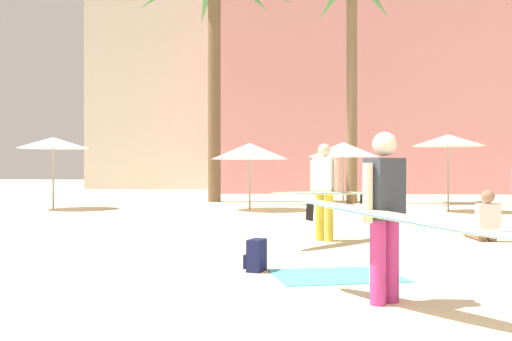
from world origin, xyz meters
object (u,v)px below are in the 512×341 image
at_px(cafe_umbrella_2, 250,151).
at_px(cafe_umbrella_5, 343,150).
at_px(cafe_umbrella_1, 448,140).
at_px(person_far_left, 484,223).
at_px(person_far_right, 387,212).
at_px(person_near_left, 325,190).
at_px(cafe_umbrella_4, 53,143).
at_px(beach_towel, 337,276).
at_px(backpack, 256,256).

distance_m(cafe_umbrella_2, cafe_umbrella_5, 3.03).
relative_size(cafe_umbrella_1, person_far_left, 2.40).
bearing_deg(person_far_right, cafe_umbrella_5, 135.14).
xyz_separation_m(person_far_left, person_near_left, (-2.98, -0.36, 0.63)).
height_order(cafe_umbrella_4, person_far_left, cafe_umbrella_4).
height_order(beach_towel, backpack, backpack).
bearing_deg(cafe_umbrella_2, cafe_umbrella_5, 5.79).
bearing_deg(cafe_umbrella_1, person_far_left, -100.00).
distance_m(backpack, person_far_right, 2.41).
height_order(cafe_umbrella_5, person_far_right, cafe_umbrella_5).
relative_size(backpack, person_near_left, 0.17).
bearing_deg(backpack, person_near_left, -91.57).
xyz_separation_m(beach_towel, person_far_left, (3.03, 3.72, 0.32)).
relative_size(cafe_umbrella_5, beach_towel, 1.48).
bearing_deg(person_far_left, beach_towel, 138.57).
distance_m(cafe_umbrella_1, backpack, 12.01).
bearing_deg(person_far_left, cafe_umbrella_1, -12.32).
distance_m(beach_towel, person_far_left, 4.81).
height_order(cafe_umbrella_1, person_near_left, cafe_umbrella_1).
bearing_deg(person_far_right, backpack, 175.56).
xyz_separation_m(cafe_umbrella_5, person_far_left, (1.90, -7.81, -1.62)).
height_order(beach_towel, person_far_right, person_far_right).
distance_m(cafe_umbrella_4, person_far_right, 15.53).
xyz_separation_m(person_far_right, person_near_left, (-0.31, 4.92, 0.03)).
height_order(cafe_umbrella_1, backpack, cafe_umbrella_1).
height_order(cafe_umbrella_5, person_far_left, cafe_umbrella_5).
bearing_deg(backpack, cafe_umbrella_1, -98.95).
bearing_deg(cafe_umbrella_2, beach_towel, -80.43).
bearing_deg(person_far_left, backpack, 127.96).
relative_size(backpack, person_far_left, 0.42).
relative_size(cafe_umbrella_1, beach_towel, 1.54).
relative_size(person_far_left, person_near_left, 0.41).
distance_m(cafe_umbrella_2, cafe_umbrella_4, 6.48).
bearing_deg(cafe_umbrella_1, person_far_right, -107.56).
distance_m(cafe_umbrella_4, beach_towel, 14.17).
relative_size(cafe_umbrella_4, person_far_right, 1.07).
bearing_deg(cafe_umbrella_5, beach_towel, -95.57).
distance_m(cafe_umbrella_5, person_far_left, 8.20).
bearing_deg(person_far_left, cafe_umbrella_4, 54.31).
height_order(cafe_umbrella_1, cafe_umbrella_2, cafe_umbrella_1).
distance_m(beach_towel, person_near_left, 3.49).
distance_m(cafe_umbrella_1, cafe_umbrella_5, 3.24).
bearing_deg(person_far_left, cafe_umbrella_5, 11.37).
xyz_separation_m(cafe_umbrella_4, backpack, (7.34, -10.94, -1.97)).
relative_size(cafe_umbrella_1, person_near_left, 0.99).
distance_m(cafe_umbrella_5, person_near_left, 8.30).
xyz_separation_m(cafe_umbrella_2, cafe_umbrella_5, (3.02, 0.31, 0.05)).
xyz_separation_m(cafe_umbrella_4, person_far_left, (11.39, -7.51, -1.85)).
height_order(cafe_umbrella_1, cafe_umbrella_4, cafe_umbrella_1).
bearing_deg(backpack, cafe_umbrella_2, -67.76).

